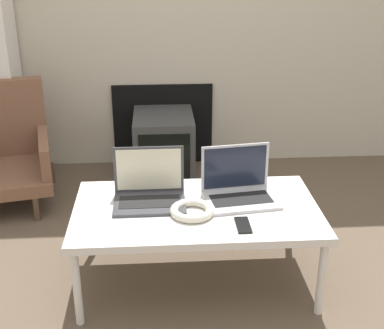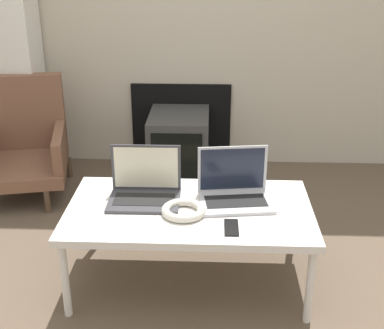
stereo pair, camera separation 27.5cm
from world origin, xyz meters
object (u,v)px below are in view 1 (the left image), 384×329
Objects in this scene: laptop_left at (149,190)px; headphones at (192,211)px; laptop_right at (239,188)px; phone at (243,225)px; armchair at (6,148)px; tv at (164,146)px.

headphones is (0.20, -0.15, -0.04)m from laptop_left.
laptop_right is at bearing 32.87° from headphones.
phone is at bearing -34.17° from laptop_left.
phone is at bearing -101.91° from laptop_right.
laptop_left is at bearing -58.12° from armchair.
armchair is at bearing 133.54° from laptop_left.
armchair reaches higher than phone.
headphones is 0.28× the size of armchair.
laptop_right is 0.28m from phone.
laptop_left is 0.50m from phone.
tv is (-0.11, 1.36, -0.20)m from headphones.
laptop_left is at bearing 141.79° from headphones.
armchair is (-1.02, -0.23, 0.10)m from tv.
phone is 0.28× the size of tv.
laptop_left is at bearing -94.14° from tv.
phone is 0.19× the size of armchair.
tv reaches higher than phone.
laptop_right is 1.81× the size of headphones.
phone is at bearing -77.60° from tv.
laptop_right is at bearing 85.76° from phone.
phone is (0.41, -0.28, -0.05)m from laptop_left.
laptop_left is 2.40× the size of phone.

